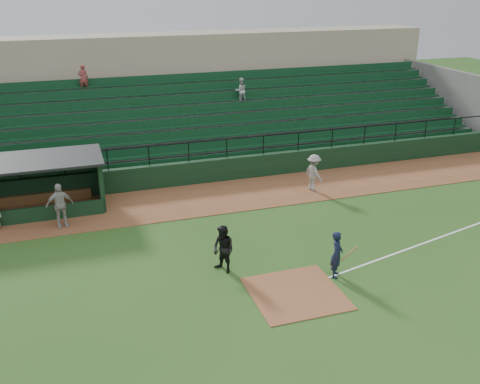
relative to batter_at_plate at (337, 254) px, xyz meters
name	(u,v)px	position (x,y,z in m)	size (l,w,h in m)	color
ground	(284,279)	(-1.80, 0.37, -0.86)	(90.00, 90.00, 0.00)	#284E19
warning_track	(221,197)	(-1.80, 8.37, -0.85)	(40.00, 4.00, 0.03)	brown
home_plate_dirt	(296,293)	(-1.80, -0.63, -0.85)	(3.00, 3.00, 0.03)	brown
foul_line	(452,233)	(6.20, 1.57, -0.86)	(18.00, 0.09, 0.01)	white
stadium_structure	(181,112)	(-1.80, 16.83, 1.44)	(38.00, 13.08, 6.40)	black
dugout	(1,183)	(-11.55, 9.93, 0.47)	(8.90, 3.20, 2.42)	black
batter_at_plate	(337,254)	(0.00, 0.00, 0.00)	(1.14, 0.75, 1.73)	black
umpire	(223,249)	(-3.68, 1.56, 0.02)	(0.86, 0.67, 1.77)	black
runner	(314,173)	(2.81, 7.77, 0.08)	(1.18, 0.68, 1.83)	gray
dugout_player_a	(60,205)	(-9.13, 7.28, 0.13)	(1.13, 0.47, 1.93)	#ABA6A0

